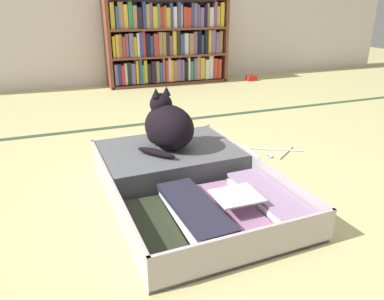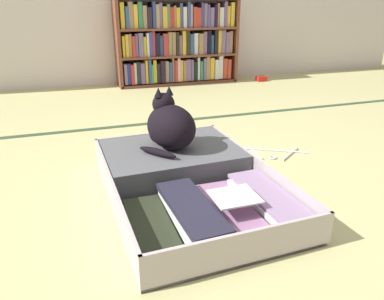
{
  "view_description": "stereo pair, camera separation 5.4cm",
  "coord_description": "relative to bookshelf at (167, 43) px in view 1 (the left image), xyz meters",
  "views": [
    {
      "loc": [
        -0.61,
        -1.26,
        0.74
      ],
      "look_at": [
        -0.13,
        -0.01,
        0.2
      ],
      "focal_mm": 34.4,
      "sensor_mm": 36.0,
      "label": 1
    },
    {
      "loc": [
        -0.56,
        -1.28,
        0.74
      ],
      "look_at": [
        -0.13,
        -0.01,
        0.2
      ],
      "focal_mm": 34.4,
      "sensor_mm": 36.0,
      "label": 2
    }
  ],
  "objects": [
    {
      "name": "clothes_hanger",
      "position": [
        -0.06,
        -1.96,
        -0.38
      ],
      "size": [
        0.33,
        0.25,
        0.01
      ],
      "color": "silver",
      "rests_on": "ground_plane"
    },
    {
      "name": "black_cat",
      "position": [
        -0.63,
        -2.0,
        -0.16
      ],
      "size": [
        0.29,
        0.32,
        0.27
      ],
      "color": "black",
      "rests_on": "open_suitcase"
    },
    {
      "name": "ground_plane",
      "position": [
        -0.48,
        -2.25,
        -0.39
      ],
      "size": [
        10.0,
        10.0,
        0.0
      ],
      "primitive_type": "plane",
      "color": "#BFB97B"
    },
    {
      "name": "tatami_border",
      "position": [
        -0.48,
        -1.23,
        -0.39
      ],
      "size": [
        4.8,
        0.05,
        0.0
      ],
      "color": "#33482E",
      "rests_on": "ground_plane"
    },
    {
      "name": "open_suitcase",
      "position": [
        -0.62,
        -2.17,
        -0.34
      ],
      "size": [
        0.66,
        0.98,
        0.12
      ],
      "color": "#BEB0B4",
      "rests_on": "ground_plane"
    },
    {
      "name": "small_red_pouch",
      "position": [
        0.84,
        -0.18,
        -0.36
      ],
      "size": [
        0.1,
        0.07,
        0.05
      ],
      "color": "red",
      "rests_on": "ground_plane"
    },
    {
      "name": "bookshelf",
      "position": [
        0.0,
        0.0,
        0.0
      ],
      "size": [
        1.18,
        0.25,
        0.8
      ],
      "color": "brown",
      "rests_on": "ground_plane"
    }
  ]
}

